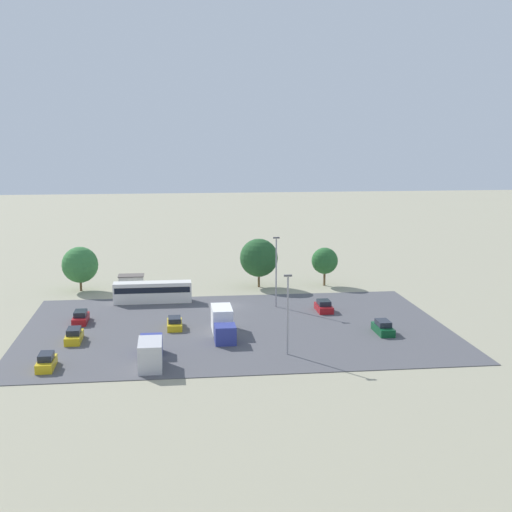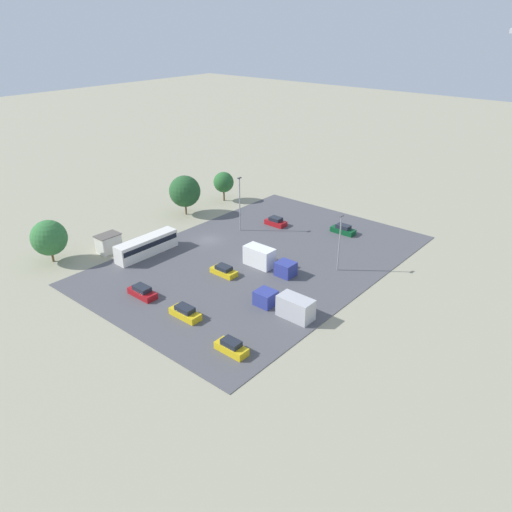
{
  "view_description": "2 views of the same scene",
  "coord_description": "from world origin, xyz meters",
  "views": [
    {
      "loc": [
        8.27,
        99.9,
        24.67
      ],
      "look_at": [
        0.29,
        35.38,
        13.47
      ],
      "focal_mm": 50.0,
      "sensor_mm": 36.0,
      "label": 1
    },
    {
      "loc": [
        56.4,
        58.65,
        36.13
      ],
      "look_at": [
        4.47,
        14.68,
        3.15
      ],
      "focal_mm": 35.0,
      "sensor_mm": 36.0,
      "label": 2
    }
  ],
  "objects": [
    {
      "name": "tree_near_shed",
      "position": [
        22.33,
        -13.36,
        4.2
      ],
      "size": [
        5.71,
        5.71,
        7.06
      ],
      "color": "brown",
      "rests_on": "ground"
    },
    {
      "name": "tree_apron_far",
      "position": [
        -6.12,
        -12.67,
        4.83
      ],
      "size": [
        6.19,
        6.19,
        7.93
      ],
      "color": "brown",
      "rests_on": "ground"
    },
    {
      "name": "parked_truck_0",
      "position": [
        1.88,
        14.67,
        1.51
      ],
      "size": [
        2.49,
        9.05,
        3.13
      ],
      "color": "navy",
      "rests_on": "ground"
    },
    {
      "name": "parked_car_4",
      "position": [
        19.81,
        15.43,
        0.75
      ],
      "size": [
        1.81,
        4.56,
        1.62
      ],
      "color": "gold",
      "rests_on": "ground"
    },
    {
      "name": "parked_truck_1",
      "position": [
        10.49,
        25.14,
        1.44
      ],
      "size": [
        2.5,
        8.82,
        2.96
      ],
      "rotation": [
        0.0,
        0.0,
        3.14
      ],
      "color": "navy",
      "rests_on": "ground"
    },
    {
      "name": "parked_car_2",
      "position": [
        -13.08,
        4.72,
        0.74
      ],
      "size": [
        1.99,
        4.08,
        1.58
      ],
      "rotation": [
        0.0,
        0.0,
        3.14
      ],
      "color": "maroon",
      "rests_on": "ground"
    },
    {
      "name": "parking_lot_surface",
      "position": [
        0.0,
        11.75,
        0.04
      ],
      "size": [
        53.97,
        36.72,
        0.08
      ],
      "color": "#4C4C51",
      "rests_on": "ground"
    },
    {
      "name": "parked_car_5",
      "position": [
        -18.03,
        16.51,
        0.76
      ],
      "size": [
        1.82,
        4.53,
        1.63
      ],
      "rotation": [
        0.0,
        0.0,
        3.14
      ],
      "color": "#0C4723",
      "rests_on": "ground"
    },
    {
      "name": "parked_car_1",
      "position": [
        7.78,
        10.99,
        0.68
      ],
      "size": [
        1.88,
        4.3,
        1.44
      ],
      "rotation": [
        0.0,
        0.0,
        3.14
      ],
      "color": "gold",
      "rests_on": "ground"
    },
    {
      "name": "shed_building",
      "position": [
        14.21,
        -9.57,
        1.55
      ],
      "size": [
        3.95,
        2.76,
        3.09
      ],
      "color": "silver",
      "rests_on": "ground"
    },
    {
      "name": "bus",
      "position": [
        10.84,
        -3.69,
        1.71
      ],
      "size": [
        11.39,
        2.5,
        3.03
      ],
      "rotation": [
        0.0,
        0.0,
        1.57
      ],
      "color": "silver",
      "rests_on": "ground"
    },
    {
      "name": "light_pole_lot_edge",
      "position": [
        -6.83,
        1.25,
        5.58
      ],
      "size": [
        0.9,
        0.28,
        10.13
      ],
      "color": "gray",
      "rests_on": "ground"
    },
    {
      "name": "light_pole_lot_centre",
      "position": [
        -4.75,
        23.58,
        5.09
      ],
      "size": [
        0.9,
        0.28,
        9.16
      ],
      "color": "gray",
      "rests_on": "ground"
    },
    {
      "name": "parked_car_3",
      "position": [
        20.04,
        6.73,
        0.74
      ],
      "size": [
        1.86,
        4.59,
        1.59
      ],
      "color": "maroon",
      "rests_on": "ground"
    },
    {
      "name": "parked_car_0",
      "position": [
        21.46,
        25.25,
        0.77
      ],
      "size": [
        1.73,
        4.18,
        1.65
      ],
      "color": "gold",
      "rests_on": "ground"
    },
    {
      "name": "ground_plane",
      "position": [
        0.0,
        0.0,
        0.0
      ],
      "size": [
        400.0,
        400.0,
        0.0
      ],
      "primitive_type": "plane",
      "color": "gray"
    },
    {
      "name": "tree_apron_mid",
      "position": [
        -16.97,
        -12.5,
        4.13
      ],
      "size": [
        4.32,
        4.32,
        6.3
      ],
      "color": "brown",
      "rests_on": "ground"
    }
  ]
}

